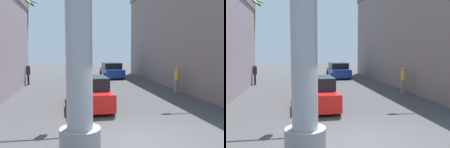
% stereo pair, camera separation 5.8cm
% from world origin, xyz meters
% --- Properties ---
extents(ground_plane, '(86.93, 86.93, 0.00)m').
position_xyz_m(ground_plane, '(0.00, 10.00, 0.00)').
color(ground_plane, '#424244').
extents(building_right, '(8.45, 21.46, 8.93)m').
position_xyz_m(building_right, '(9.73, 12.01, 4.48)').
color(building_right, slate).
rests_on(building_right, ground).
extents(street_lamp, '(2.64, 0.28, 6.93)m').
position_xyz_m(street_lamp, '(5.74, 6.26, 4.23)').
color(street_lamp, '#59595E').
rests_on(street_lamp, ground).
extents(traffic_light_mast, '(5.17, 0.32, 5.50)m').
position_xyz_m(traffic_light_mast, '(-4.52, 3.36, 3.92)').
color(traffic_light_mast, '#333333').
rests_on(traffic_light_mast, ground).
extents(car_lead, '(2.12, 4.87, 1.56)m').
position_xyz_m(car_lead, '(-1.04, 5.37, 0.70)').
color(car_lead, black).
rests_on(car_lead, ground).
extents(car_far, '(2.07, 4.27, 1.56)m').
position_xyz_m(car_far, '(2.43, 18.18, 0.74)').
color(car_far, black).
rests_on(car_far, ground).
extents(palm_tree_far_left, '(2.42, 2.42, 7.79)m').
position_xyz_m(palm_tree_far_left, '(-5.92, 17.79, 4.83)').
color(palm_tree_far_left, brown).
rests_on(palm_tree_far_left, ground).
extents(palm_tree_mid_right, '(2.46, 2.40, 6.45)m').
position_xyz_m(palm_tree_mid_right, '(6.68, 11.23, 4.14)').
color(palm_tree_mid_right, brown).
rests_on(palm_tree_mid_right, ground).
extents(pedestrian_far_left, '(0.40, 0.40, 1.74)m').
position_xyz_m(pedestrian_far_left, '(-5.30, 14.26, 1.01)').
color(pedestrian_far_left, black).
rests_on(pedestrian_far_left, ground).
extents(pedestrian_mid_right, '(0.36, 0.36, 1.77)m').
position_xyz_m(pedestrian_mid_right, '(5.05, 8.16, 1.04)').
color(pedestrian_mid_right, gray).
rests_on(pedestrian_mid_right, ground).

